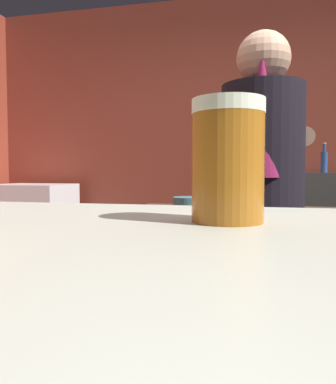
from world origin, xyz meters
The scene contains 10 objects.
wall_back centered at (0.00, 2.20, 1.35)m, with size 5.20×0.10×2.70m, color brown.
prep_counter centered at (0.35, 0.70, 0.46)m, with size 2.10×0.60×0.92m, color #4B382B.
back_shelf centered at (0.24, 1.92, 0.56)m, with size 0.87×0.36×1.12m, color #3B3C38.
mini_fridge centered at (-2.02, 1.75, 0.51)m, with size 0.66×0.58×1.01m.
bartender centered at (0.00, 0.24, 0.99)m, with size 0.43×0.51×1.70m.
mixing_bowl centered at (-0.39, 0.81, 0.95)m, with size 0.21×0.21×0.06m, color teal.
chefs_knife centered at (0.28, 0.65, 0.93)m, with size 0.24×0.03×0.01m, color silver.
pint_glass_near centered at (-0.05, -0.97, 1.15)m, with size 0.08×0.08×0.13m.
bottle_soy centered at (-0.07, 1.87, 1.20)m, with size 0.06×0.06×0.22m.
bottle_hot_sauce centered at (0.51, 1.92, 1.21)m, with size 0.05×0.05×0.24m.
Camera 1 is at (-0.02, -1.40, 1.13)m, focal length 36.08 mm.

